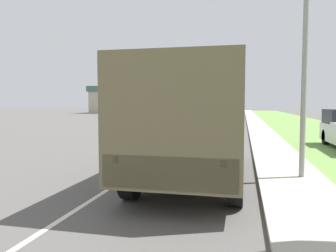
{
  "coord_description": "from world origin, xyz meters",
  "views": [
    {
      "loc": [
        3.19,
        2.42,
        2.1
      ],
      "look_at": [
        0.77,
        12.92,
        1.35
      ],
      "focal_mm": 35.0,
      "sensor_mm": 36.0,
      "label": 1
    }
  ],
  "objects": [
    {
      "name": "ground_plane",
      "position": [
        0.0,
        40.0,
        0.0
      ],
      "size": [
        180.0,
        180.0,
        0.0
      ],
      "primitive_type": "plane",
      "color": "#565451"
    },
    {
      "name": "lane_centre_stripe",
      "position": [
        0.0,
        40.0,
        0.0
      ],
      "size": [
        0.12,
        120.0,
        0.0
      ],
      "color": "silver",
      "rests_on": "ground"
    },
    {
      "name": "sidewalk_right",
      "position": [
        4.5,
        40.0,
        0.06
      ],
      "size": [
        1.8,
        120.0,
        0.12
      ],
      "color": "#ADAAA3",
      "rests_on": "ground"
    },
    {
      "name": "grass_strip_right",
      "position": [
        8.9,
        40.0,
        0.01
      ],
      "size": [
        7.0,
        120.0,
        0.02
      ],
      "color": "#6B9347",
      "rests_on": "ground"
    },
    {
      "name": "military_truck",
      "position": [
        1.93,
        11.26,
        1.66
      ],
      "size": [
        2.55,
        7.26,
        3.04
      ],
      "color": "#606647",
      "rests_on": "ground"
    },
    {
      "name": "car_nearest_ahead",
      "position": [
        1.99,
        22.24,
        0.65
      ],
      "size": [
        1.95,
        4.06,
        1.42
      ],
      "color": "#B7BABF",
      "rests_on": "ground"
    },
    {
      "name": "car_second_ahead",
      "position": [
        1.96,
        37.97,
        0.75
      ],
      "size": [
        1.86,
        3.9,
        1.7
      ],
      "color": "#336B3D",
      "rests_on": "ground"
    },
    {
      "name": "car_third_ahead",
      "position": [
        1.9,
        52.79,
        0.66
      ],
      "size": [
        1.88,
        4.19,
        1.44
      ],
      "color": "silver",
      "rests_on": "ground"
    },
    {
      "name": "car_fourth_ahead",
      "position": [
        -1.83,
        61.32,
        0.64
      ],
      "size": [
        1.77,
        4.04,
        1.4
      ],
      "color": "#B7BABF",
      "rests_on": "ground"
    },
    {
      "name": "lamp_post",
      "position": [
        4.52,
        11.72,
        3.88
      ],
      "size": [
        1.69,
        0.24,
        6.23
      ],
      "color": "gray",
      "rests_on": "sidewalk_right"
    },
    {
      "name": "building_distant",
      "position": [
        -19.89,
        71.65,
        2.88
      ],
      "size": [
        17.14,
        13.96,
        5.69
      ],
      "color": "#B2A893",
      "rests_on": "ground"
    }
  ]
}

